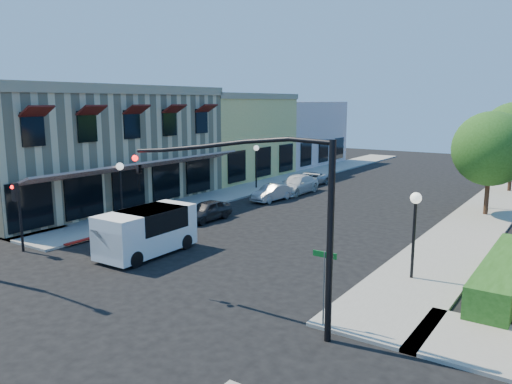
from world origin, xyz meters
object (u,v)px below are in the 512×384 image
Objects in this scene: street_name_sign at (324,276)px; parked_car_c at (296,185)px; secondary_signal at (17,204)px; parked_car_b at (272,193)px; signal_mast_arm at (268,199)px; white_van at (146,229)px; lamppost_left_far at (256,156)px; street_tree_a at (491,149)px; lamppost_right_near at (415,214)px; lamppost_left_near at (120,177)px; parked_car_a at (207,211)px; lamppost_right_far at (489,169)px; parked_car_d at (309,179)px.

street_name_sign is 23.41m from parked_car_c.
parked_car_b is (3.20, 17.15, -1.74)m from secondary_signal.
signal_mast_arm reaches higher than white_van.
street_name_sign is 25.48m from lamppost_left_far.
street_tree_a is 1.95× the size of secondary_signal.
signal_mast_arm is 20.42m from parked_car_b.
street_name_sign reaches higher than white_van.
street_name_sign is 0.71× the size of parked_car_b.
signal_mast_arm is 7.15m from lamppost_right_near.
street_name_sign is 17.05m from lamppost_left_near.
lamppost_left_far is at bearing 180.00° from street_tree_a.
street_name_sign is at bearing -12.47° from white_van.
lamppost_right_near is 13.87m from parked_car_a.
secondary_signal is 10.53m from parked_car_a.
lamppost_right_far is 1.01× the size of parked_car_b.
lamppost_left_far is 22.02m from lamppost_right_near.
parked_car_a is (-10.66, 9.79, -3.49)m from signal_mast_arm.
street_tree_a reaches higher than parked_car_d.
lamppost_left_far reaches higher than parked_car_b.
parked_car_a is (-13.60, -10.71, -3.59)m from street_tree_a.
lamppost_left_far is (-16.00, 19.80, 1.04)m from street_name_sign.
lamppost_right_far reaches higher than parked_car_c.
white_van is at bearing -31.66° from lamppost_left_near.
street_tree_a is 0.81× the size of signal_mast_arm.
lamppost_right_far is at bearing 90.00° from lamppost_right_near.
lamppost_left_far is at bearing -119.27° from parked_car_d.
parked_car_b is (-13.30, 10.55, -2.15)m from lamppost_right_near.
secondary_signal is 20.99m from parked_car_c.
lamppost_left_far reaches higher than parked_car_d.
parked_car_a is (3.70, 3.29, -2.14)m from lamppost_left_near.
parked_car_b is at bearing -77.62° from parked_car_d.
lamppost_left_near is 5.39m from parked_car_a.
lamppost_right_near is at bearing 0.00° from lamppost_left_near.
signal_mast_arm is 25.07m from lamppost_left_far.
parked_car_b is at bearing -42.97° from lamppost_left_far.
white_van is (5.72, -17.53, -1.51)m from lamppost_left_far.
parked_car_a is at bearing -136.29° from lamppost_right_far.
secondary_signal is 20.60m from lamppost_left_far.
lamppost_right_far is (17.00, 16.00, 0.00)m from lamppost_left_near.
signal_mast_arm is 14.89m from parked_car_a.
lamppost_right_far is (0.00, 16.00, 0.00)m from lamppost_right_near.
signal_mast_arm reaches higher than lamppost_left_far.
white_van is (-11.58, -17.53, -2.97)m from street_tree_a.
lamppost_left_near is at bearing 155.63° from signal_mast_arm.
parked_car_c is at bearing 91.24° from parked_car_a.
signal_mast_arm is 2.27× the size of parked_car_b.
street_tree_a is 21.22m from white_van.
signal_mast_arm is at bearing 0.37° from secondary_signal.
white_van is 1.22× the size of parked_car_d.
signal_mast_arm reaches higher than parked_car_c.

